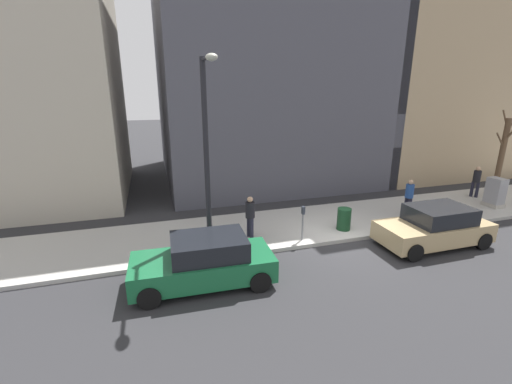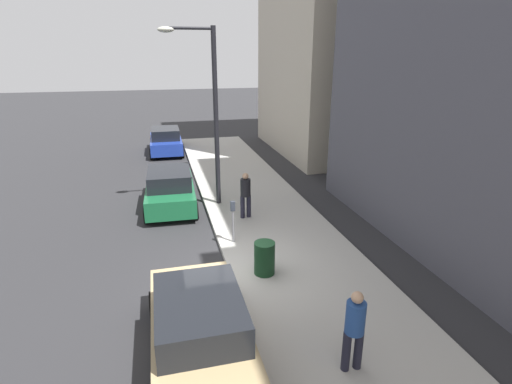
{
  "view_description": "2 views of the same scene",
  "coord_description": "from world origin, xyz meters",
  "px_view_note": "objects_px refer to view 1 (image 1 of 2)",
  "views": [
    {
      "loc": [
        -10.55,
        6.88,
        5.69
      ],
      "look_at": [
        1.96,
        3.04,
        1.75
      ],
      "focal_mm": 24.0,
      "sensor_mm": 36.0,
      "label": 1
    },
    {
      "loc": [
        -1.62,
        -9.5,
        5.76
      ],
      "look_at": [
        1.39,
        2.46,
        1.45
      ],
      "focal_mm": 28.0,
      "sensor_mm": 36.0,
      "label": 2
    }
  ],
  "objects_px": {
    "parking_meter": "(303,220)",
    "streetlamp": "(207,144)",
    "trash_bin": "(344,219)",
    "pedestrian_near_meter": "(476,180)",
    "pedestrian_midblock": "(409,195)",
    "utility_box": "(495,193)",
    "pedestrian_far_corner": "(250,215)",
    "bare_tree": "(502,154)",
    "office_tower_left": "(418,41)",
    "office_block_center": "(261,61)",
    "parked_car_green": "(205,262)",
    "parked_car_tan": "(435,227)"
  },
  "relations": [
    {
      "from": "parking_meter",
      "to": "streetlamp",
      "type": "relative_size",
      "value": 0.21
    },
    {
      "from": "trash_bin",
      "to": "pedestrian_near_meter",
      "type": "bearing_deg",
      "value": -78.26
    },
    {
      "from": "trash_bin",
      "to": "pedestrian_midblock",
      "type": "bearing_deg",
      "value": -79.73
    },
    {
      "from": "utility_box",
      "to": "pedestrian_far_corner",
      "type": "relative_size",
      "value": 0.86
    },
    {
      "from": "parking_meter",
      "to": "trash_bin",
      "type": "distance_m",
      "value": 2.14
    },
    {
      "from": "streetlamp",
      "to": "pedestrian_midblock",
      "type": "distance_m",
      "value": 9.84
    },
    {
      "from": "bare_tree",
      "to": "office_tower_left",
      "type": "height_order",
      "value": "office_tower_left"
    },
    {
      "from": "utility_box",
      "to": "pedestrian_midblock",
      "type": "xyz_separation_m",
      "value": [
        0.27,
        4.88,
        0.24
      ]
    },
    {
      "from": "pedestrian_near_meter",
      "to": "parking_meter",
      "type": "bearing_deg",
      "value": -107.07
    },
    {
      "from": "utility_box",
      "to": "office_block_center",
      "type": "xyz_separation_m",
      "value": [
        10.59,
        8.66,
        6.58
      ]
    },
    {
      "from": "pedestrian_midblock",
      "to": "streetlamp",
      "type": "bearing_deg",
      "value": 99.56
    },
    {
      "from": "parking_meter",
      "to": "office_block_center",
      "type": "xyz_separation_m",
      "value": [
        11.44,
        -1.99,
        6.45
      ]
    },
    {
      "from": "parked_car_green",
      "to": "parked_car_tan",
      "type": "bearing_deg",
      "value": -86.85
    },
    {
      "from": "office_tower_left",
      "to": "utility_box",
      "type": "bearing_deg",
      "value": 164.1
    },
    {
      "from": "parked_car_green",
      "to": "pedestrian_midblock",
      "type": "relative_size",
      "value": 2.57
    },
    {
      "from": "utility_box",
      "to": "office_tower_left",
      "type": "bearing_deg",
      "value": -15.9
    },
    {
      "from": "office_block_center",
      "to": "office_tower_left",
      "type": "bearing_deg",
      "value": -93.75
    },
    {
      "from": "parking_meter",
      "to": "utility_box",
      "type": "height_order",
      "value": "utility_box"
    },
    {
      "from": "parking_meter",
      "to": "pedestrian_midblock",
      "type": "xyz_separation_m",
      "value": [
        1.12,
        -5.77,
        0.11
      ]
    },
    {
      "from": "pedestrian_near_meter",
      "to": "office_block_center",
      "type": "relative_size",
      "value": 0.11
    },
    {
      "from": "utility_box",
      "to": "pedestrian_far_corner",
      "type": "height_order",
      "value": "pedestrian_far_corner"
    },
    {
      "from": "streetlamp",
      "to": "trash_bin",
      "type": "relative_size",
      "value": 7.22
    },
    {
      "from": "pedestrian_near_meter",
      "to": "office_tower_left",
      "type": "xyz_separation_m",
      "value": [
        8.36,
        -2.36,
        7.87
      ]
    },
    {
      "from": "streetlamp",
      "to": "pedestrian_midblock",
      "type": "bearing_deg",
      "value": -82.1
    },
    {
      "from": "streetlamp",
      "to": "parked_car_tan",
      "type": "bearing_deg",
      "value": -99.68
    },
    {
      "from": "utility_box",
      "to": "bare_tree",
      "type": "distance_m",
      "value": 2.63
    },
    {
      "from": "pedestrian_midblock",
      "to": "office_block_center",
      "type": "relative_size",
      "value": 0.11
    },
    {
      "from": "pedestrian_near_meter",
      "to": "parked_car_green",
      "type": "bearing_deg",
      "value": -103.86
    },
    {
      "from": "utility_box",
      "to": "trash_bin",
      "type": "height_order",
      "value": "utility_box"
    },
    {
      "from": "pedestrian_midblock",
      "to": "office_tower_left",
      "type": "xyz_separation_m",
      "value": [
        9.56,
        -7.68,
        7.87
      ]
    },
    {
      "from": "bare_tree",
      "to": "pedestrian_midblock",
      "type": "distance_m",
      "value": 6.75
    },
    {
      "from": "parked_car_tan",
      "to": "streetlamp",
      "type": "relative_size",
      "value": 0.65
    },
    {
      "from": "utility_box",
      "to": "parked_car_green",
      "type": "bearing_deg",
      "value": 100.01
    },
    {
      "from": "utility_box",
      "to": "streetlamp",
      "type": "height_order",
      "value": "streetlamp"
    },
    {
      "from": "trash_bin",
      "to": "pedestrian_midblock",
      "type": "relative_size",
      "value": 0.54
    },
    {
      "from": "bare_tree",
      "to": "pedestrian_far_corner",
      "type": "xyz_separation_m",
      "value": [
        -1.33,
        14.15,
        -1.33
      ]
    },
    {
      "from": "parked_car_tan",
      "to": "parked_car_green",
      "type": "distance_m",
      "value": 8.7
    },
    {
      "from": "parked_car_tan",
      "to": "bare_tree",
      "type": "xyz_separation_m",
      "value": [
        3.71,
        -7.62,
        1.69
      ]
    },
    {
      "from": "trash_bin",
      "to": "office_tower_left",
      "type": "bearing_deg",
      "value": -48.06
    },
    {
      "from": "pedestrian_far_corner",
      "to": "parking_meter",
      "type": "bearing_deg",
      "value": 56.07
    },
    {
      "from": "pedestrian_far_corner",
      "to": "office_tower_left",
      "type": "xyz_separation_m",
      "value": [
        9.87,
        -15.29,
        7.87
      ]
    },
    {
      "from": "trash_bin",
      "to": "office_block_center",
      "type": "bearing_deg",
      "value": 0.36
    },
    {
      "from": "pedestrian_near_meter",
      "to": "pedestrian_midblock",
      "type": "relative_size",
      "value": 1.0
    },
    {
      "from": "utility_box",
      "to": "office_block_center",
      "type": "bearing_deg",
      "value": 39.28
    },
    {
      "from": "bare_tree",
      "to": "pedestrian_far_corner",
      "type": "bearing_deg",
      "value": 95.37
    },
    {
      "from": "pedestrian_midblock",
      "to": "trash_bin",
      "type": "bearing_deg",
      "value": 101.94
    },
    {
      "from": "streetlamp",
      "to": "parking_meter",
      "type": "bearing_deg",
      "value": -87.29
    },
    {
      "from": "pedestrian_far_corner",
      "to": "office_tower_left",
      "type": "relative_size",
      "value": 0.09
    },
    {
      "from": "pedestrian_near_meter",
      "to": "bare_tree",
      "type": "bearing_deg",
      "value": 52.56
    },
    {
      "from": "utility_box",
      "to": "parking_meter",
      "type": "bearing_deg",
      "value": 94.56
    }
  ]
}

